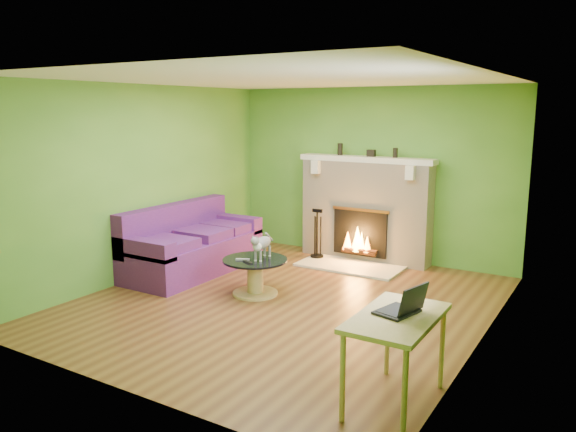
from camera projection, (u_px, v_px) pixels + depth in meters
name	position (u px, v px, depth m)	size (l,w,h in m)	color
floor	(285.00, 302.00, 6.70)	(5.00, 5.00, 0.00)	#563018
ceiling	(285.00, 79.00, 6.21)	(5.00, 5.00, 0.00)	white
wall_back	(371.00, 174.00, 8.55)	(5.00, 5.00, 0.00)	#45842B
wall_front	(117.00, 236.00, 4.36)	(5.00, 5.00, 0.00)	#45842B
wall_left	(144.00, 182.00, 7.60)	(5.00, 5.00, 0.00)	#45842B
wall_right	(488.00, 214.00, 5.30)	(5.00, 5.00, 0.00)	#45842B
window_frame	(463.00, 200.00, 4.51)	(1.20, 1.20, 0.00)	silver
window_pane	(462.00, 200.00, 4.51)	(1.06, 1.06, 0.00)	white
fireplace	(365.00, 210.00, 8.49)	(2.10, 0.46, 1.58)	beige
hearth	(350.00, 266.00, 8.20)	(1.50, 0.75, 0.03)	beige
mantel	(366.00, 159.00, 8.33)	(2.10, 0.28, 0.08)	silver
sofa	(190.00, 246.00, 7.95)	(0.95, 2.11, 0.95)	#4C1B69
coffee_table	(255.00, 274.00, 6.95)	(0.80, 0.80, 0.45)	tan
desk	(396.00, 326.00, 4.29)	(0.57, 0.98, 0.73)	tan
cat	(262.00, 246.00, 6.88)	(0.20, 0.53, 0.33)	slate
remote_silver	(243.00, 259.00, 6.86)	(0.17, 0.04, 0.02)	gray
remote_black	(248.00, 262.00, 6.75)	(0.16, 0.04, 0.02)	black
laptop	(397.00, 298.00, 4.30)	(0.29, 0.33, 0.25)	black
fire_tools	(317.00, 233.00, 8.58)	(0.20, 0.20, 0.76)	black
mantel_vase_left	(340.00, 149.00, 8.56)	(0.08, 0.08, 0.18)	black
mantel_vase_right	(395.00, 153.00, 8.11)	(0.07, 0.07, 0.14)	black
mantel_box	(371.00, 153.00, 8.31)	(0.12, 0.08, 0.10)	black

